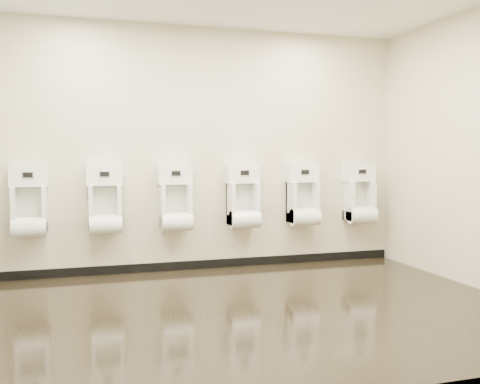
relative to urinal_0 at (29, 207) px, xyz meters
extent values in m
cube|color=black|center=(1.80, -1.62, -0.80)|extent=(5.00, 3.50, 0.00)
cube|color=beige|center=(1.80, 0.13, 0.60)|extent=(5.00, 0.02, 2.80)
cube|color=beige|center=(1.80, -3.37, 0.60)|extent=(5.00, 0.02, 2.80)
cube|color=black|center=(1.80, 0.12, -0.75)|extent=(5.00, 0.02, 0.10)
cube|color=white|center=(0.00, 0.01, -0.03)|extent=(0.34, 0.25, 0.48)
cube|color=silver|center=(0.00, 0.09, 0.01)|extent=(0.26, 0.01, 0.36)
cylinder|color=white|center=(0.00, -0.06, -0.21)|extent=(0.34, 0.21, 0.21)
cube|color=white|center=(0.00, 0.04, 0.31)|extent=(0.38, 0.18, 0.21)
cube|color=black|center=(0.00, -0.06, 0.33)|extent=(0.10, 0.01, 0.05)
cube|color=silver|center=(0.00, -0.05, 0.33)|extent=(0.11, 0.01, 0.07)
cylinder|color=silver|center=(0.20, 0.04, 0.31)|extent=(0.01, 0.03, 0.03)
cube|color=white|center=(0.77, 0.01, -0.03)|extent=(0.34, 0.25, 0.48)
cube|color=silver|center=(0.77, 0.09, 0.01)|extent=(0.26, 0.01, 0.36)
cylinder|color=white|center=(0.77, -0.06, -0.21)|extent=(0.34, 0.21, 0.21)
cube|color=white|center=(0.77, 0.04, 0.31)|extent=(0.38, 0.18, 0.21)
cube|color=black|center=(0.77, -0.06, 0.33)|extent=(0.10, 0.01, 0.05)
cube|color=silver|center=(0.77, -0.05, 0.33)|extent=(0.11, 0.01, 0.07)
cylinder|color=silver|center=(0.96, 0.04, 0.31)|extent=(0.01, 0.03, 0.03)
cube|color=white|center=(1.54, 0.01, -0.03)|extent=(0.34, 0.25, 0.48)
cube|color=silver|center=(1.54, 0.09, 0.01)|extent=(0.26, 0.01, 0.36)
cylinder|color=white|center=(1.54, -0.06, -0.21)|extent=(0.34, 0.21, 0.21)
cube|color=white|center=(1.54, 0.04, 0.31)|extent=(0.38, 0.18, 0.21)
cube|color=black|center=(1.54, -0.06, 0.33)|extent=(0.10, 0.01, 0.05)
cube|color=silver|center=(1.54, -0.05, 0.33)|extent=(0.11, 0.01, 0.07)
cylinder|color=silver|center=(1.74, 0.04, 0.31)|extent=(0.01, 0.03, 0.03)
cube|color=white|center=(2.34, 0.01, -0.03)|extent=(0.34, 0.25, 0.48)
cube|color=silver|center=(2.34, 0.09, 0.01)|extent=(0.26, 0.01, 0.36)
cylinder|color=white|center=(2.34, -0.06, -0.21)|extent=(0.34, 0.21, 0.21)
cube|color=white|center=(2.34, 0.04, 0.31)|extent=(0.38, 0.18, 0.21)
cube|color=black|center=(2.34, -0.06, 0.33)|extent=(0.10, 0.01, 0.05)
cube|color=silver|center=(2.34, -0.05, 0.33)|extent=(0.11, 0.01, 0.07)
cylinder|color=silver|center=(2.54, 0.04, 0.31)|extent=(0.01, 0.03, 0.03)
cube|color=white|center=(3.10, 0.01, -0.03)|extent=(0.34, 0.25, 0.48)
cube|color=silver|center=(3.10, 0.09, 0.01)|extent=(0.26, 0.01, 0.36)
cylinder|color=white|center=(3.10, -0.06, -0.21)|extent=(0.34, 0.21, 0.21)
cube|color=white|center=(3.10, 0.04, 0.31)|extent=(0.38, 0.18, 0.21)
cube|color=black|center=(3.10, -0.06, 0.33)|extent=(0.10, 0.01, 0.05)
cube|color=silver|center=(3.10, -0.05, 0.33)|extent=(0.11, 0.01, 0.07)
cylinder|color=silver|center=(3.29, 0.04, 0.31)|extent=(0.01, 0.03, 0.03)
cube|color=white|center=(3.87, 0.01, -0.03)|extent=(0.34, 0.25, 0.48)
cube|color=silver|center=(3.87, 0.09, 0.01)|extent=(0.26, 0.01, 0.36)
cylinder|color=white|center=(3.87, -0.06, -0.21)|extent=(0.34, 0.21, 0.21)
cube|color=white|center=(3.87, 0.04, 0.31)|extent=(0.38, 0.18, 0.21)
cube|color=black|center=(3.87, -0.06, 0.33)|extent=(0.10, 0.01, 0.05)
cube|color=silver|center=(3.87, -0.05, 0.33)|extent=(0.11, 0.01, 0.07)
cylinder|color=silver|center=(4.06, 0.04, 0.31)|extent=(0.01, 0.03, 0.03)
camera|label=1|loc=(0.50, -5.94, 0.54)|focal=40.00mm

